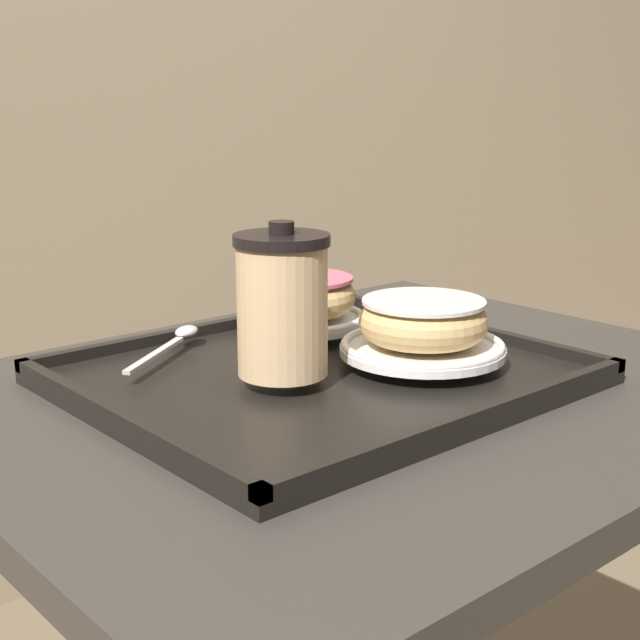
{
  "coord_description": "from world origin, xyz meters",
  "views": [
    {
      "loc": [
        -0.58,
        -0.6,
        1.03
      ],
      "look_at": [
        -0.03,
        0.03,
        0.82
      ],
      "focal_mm": 50.0,
      "sensor_mm": 36.0,
      "label": 1
    }
  ],
  "objects_px": {
    "donut_plain": "(303,295)",
    "donut_chocolate_glazed": "(423,320)",
    "spoon": "(177,338)",
    "coffee_cup_front": "(282,304)"
  },
  "relations": [
    {
      "from": "coffee_cup_front",
      "to": "spoon",
      "type": "relative_size",
      "value": 1.02
    },
    {
      "from": "spoon",
      "to": "donut_plain",
      "type": "bearing_deg",
      "value": -45.64
    },
    {
      "from": "donut_chocolate_glazed",
      "to": "donut_plain",
      "type": "relative_size",
      "value": 1.08
    },
    {
      "from": "coffee_cup_front",
      "to": "donut_chocolate_glazed",
      "type": "bearing_deg",
      "value": -16.04
    },
    {
      "from": "donut_plain",
      "to": "spoon",
      "type": "xyz_separation_m",
      "value": [
        -0.15,
        0.03,
        -0.03
      ]
    },
    {
      "from": "coffee_cup_front",
      "to": "donut_chocolate_glazed",
      "type": "relative_size",
      "value": 1.11
    },
    {
      "from": "donut_chocolate_glazed",
      "to": "spoon",
      "type": "relative_size",
      "value": 0.92
    },
    {
      "from": "coffee_cup_front",
      "to": "donut_chocolate_glazed",
      "type": "xyz_separation_m",
      "value": [
        0.15,
        -0.04,
        -0.03
      ]
    },
    {
      "from": "coffee_cup_front",
      "to": "spoon",
      "type": "height_order",
      "value": "coffee_cup_front"
    },
    {
      "from": "donut_plain",
      "to": "donut_chocolate_glazed",
      "type": "bearing_deg",
      "value": -84.92
    }
  ]
}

